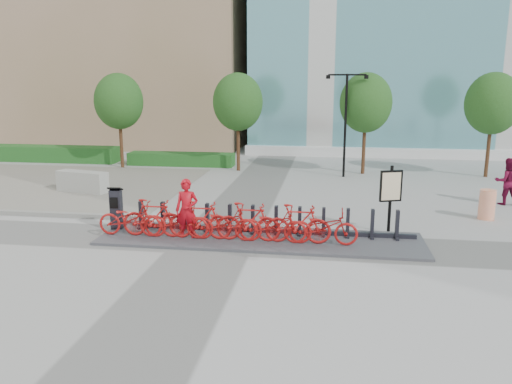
# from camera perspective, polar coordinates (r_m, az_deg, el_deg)

# --- Properties ---
(ground) EXTENTS (120.00, 120.00, 0.00)m
(ground) POSITION_cam_1_polar(r_m,az_deg,el_deg) (14.90, -4.67, -5.63)
(ground) COLOR #A0A0A0
(gravel_patch) EXTENTS (14.00, 14.00, 0.00)m
(gravel_patch) POSITION_cam_1_polar(r_m,az_deg,el_deg) (25.09, -23.69, 0.82)
(gravel_patch) COLOR slate
(gravel_patch) RESTS_ON ground
(hedge_a) EXTENTS (10.00, 1.40, 0.90)m
(hedge_a) POSITION_cam_1_polar(r_m,az_deg,el_deg) (32.56, -23.76, 4.07)
(hedge_a) COLOR #1B471A
(hedge_a) RESTS_ON ground
(hedge_b) EXTENTS (6.00, 1.20, 0.70)m
(hedge_b) POSITION_cam_1_polar(r_m,az_deg,el_deg) (28.55, -8.53, 3.74)
(hedge_b) COLOR #1B471A
(hedge_b) RESTS_ON ground
(tree_0) EXTENTS (2.60, 2.60, 5.10)m
(tree_0) POSITION_cam_1_polar(r_m,az_deg,el_deg) (28.16, -15.41, 9.95)
(tree_0) COLOR brown
(tree_0) RESTS_ON ground
(tree_1) EXTENTS (2.60, 2.60, 5.10)m
(tree_1) POSITION_cam_1_polar(r_m,az_deg,el_deg) (26.24, -2.08, 10.22)
(tree_1) COLOR brown
(tree_1) RESTS_ON ground
(tree_2) EXTENTS (2.60, 2.60, 5.10)m
(tree_2) POSITION_cam_1_polar(r_m,az_deg,el_deg) (25.87, 12.45, 9.91)
(tree_2) COLOR brown
(tree_2) RESTS_ON ground
(tree_3) EXTENTS (2.60, 2.60, 5.10)m
(tree_3) POSITION_cam_1_polar(r_m,az_deg,el_deg) (26.95, 25.44, 9.10)
(tree_3) COLOR brown
(tree_3) RESTS_ON ground
(streetlamp) EXTENTS (2.00, 0.20, 5.00)m
(streetlamp) POSITION_cam_1_polar(r_m,az_deg,el_deg) (24.84, 10.22, 8.86)
(streetlamp) COLOR black
(streetlamp) RESTS_ON ground
(dock_pad) EXTENTS (9.60, 2.40, 0.08)m
(dock_pad) POSITION_cam_1_polar(r_m,az_deg,el_deg) (14.94, 0.47, -5.37)
(dock_pad) COLOR #45464B
(dock_pad) RESTS_ON ground
(dock_rail_posts) EXTENTS (8.02, 0.50, 0.85)m
(dock_rail_posts) POSITION_cam_1_polar(r_m,az_deg,el_deg) (15.25, 0.94, -3.18)
(dock_rail_posts) COLOR black
(dock_rail_posts) RESTS_ON dock_pad
(bike_0) EXTENTS (1.96, 0.68, 1.03)m
(bike_0) POSITION_cam_1_polar(r_m,az_deg,el_deg) (15.47, -14.19, -2.99)
(bike_0) COLOR #A71413
(bike_0) RESTS_ON dock_pad
(bike_1) EXTENTS (1.90, 0.54, 1.14)m
(bike_1) POSITION_cam_1_polar(r_m,az_deg,el_deg) (15.20, -11.69, -2.93)
(bike_1) COLOR #A71413
(bike_1) RESTS_ON dock_pad
(bike_2) EXTENTS (1.96, 0.68, 1.03)m
(bike_2) POSITION_cam_1_polar(r_m,az_deg,el_deg) (14.98, -9.09, -3.27)
(bike_2) COLOR #A71413
(bike_2) RESTS_ON dock_pad
(bike_3) EXTENTS (1.90, 0.54, 1.14)m
(bike_3) POSITION_cam_1_polar(r_m,az_deg,el_deg) (14.77, -6.43, -3.19)
(bike_3) COLOR #A71413
(bike_3) RESTS_ON dock_pad
(bike_4) EXTENTS (1.96, 0.68, 1.03)m
(bike_4) POSITION_cam_1_polar(r_m,az_deg,el_deg) (14.62, -3.69, -3.53)
(bike_4) COLOR #A71413
(bike_4) RESTS_ON dock_pad
(bike_5) EXTENTS (1.90, 0.54, 1.14)m
(bike_5) POSITION_cam_1_polar(r_m,az_deg,el_deg) (14.48, -0.90, -3.43)
(bike_5) COLOR #A71413
(bike_5) RESTS_ON dock_pad
(bike_6) EXTENTS (1.96, 0.68, 1.03)m
(bike_6) POSITION_cam_1_polar(r_m,az_deg,el_deg) (14.40, 1.94, -3.76)
(bike_6) COLOR #A71413
(bike_6) RESTS_ON dock_pad
(bike_7) EXTENTS (1.90, 0.54, 1.14)m
(bike_7) POSITION_cam_1_polar(r_m,az_deg,el_deg) (14.32, 4.81, -3.65)
(bike_7) COLOR #A71413
(bike_7) RESTS_ON dock_pad
(bike_8) EXTENTS (1.96, 0.68, 1.03)m
(bike_8) POSITION_cam_1_polar(r_m,az_deg,el_deg) (14.32, 7.69, -3.97)
(bike_8) COLOR #A71413
(bike_8) RESTS_ON dock_pad
(kiosk) EXTENTS (0.46, 0.40, 1.36)m
(kiosk) POSITION_cam_1_polar(r_m,az_deg,el_deg) (16.31, -15.67, -1.80)
(kiosk) COLOR black
(kiosk) RESTS_ON dock_pad
(worker_red) EXTENTS (0.69, 0.47, 1.86)m
(worker_red) POSITION_cam_1_polar(r_m,az_deg,el_deg) (14.80, -7.91, -2.08)
(worker_red) COLOR #B70B17
(worker_red) RESTS_ON ground
(pedestrian) EXTENTS (0.91, 0.73, 1.81)m
(pedestrian) POSITION_cam_1_polar(r_m,az_deg,el_deg) (21.31, 26.73, 1.09)
(pedestrian) COLOR maroon
(pedestrian) RESTS_ON ground
(construction_barrel) EXTENTS (0.67, 0.67, 1.03)m
(construction_barrel) POSITION_cam_1_polar(r_m,az_deg,el_deg) (18.79, 24.90, -1.32)
(construction_barrel) COLOR #FF4A02
(construction_barrel) RESTS_ON ground
(jersey_barrier) EXTENTS (2.39, 1.15, 0.89)m
(jersey_barrier) POSITION_cam_1_polar(r_m,az_deg,el_deg) (22.57, -19.22, 1.12)
(jersey_barrier) COLOR #A7A8A2
(jersey_barrier) RESTS_ON ground
(map_sign) EXTENTS (0.69, 0.33, 2.14)m
(map_sign) POSITION_cam_1_polar(r_m,az_deg,el_deg) (15.82, 15.15, 0.34)
(map_sign) COLOR black
(map_sign) RESTS_ON ground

